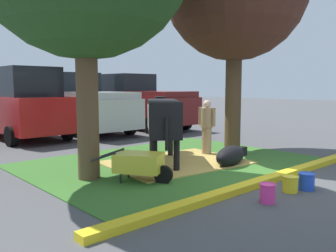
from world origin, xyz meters
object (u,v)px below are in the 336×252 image
at_px(wheelbarrow, 140,163).
at_px(bucket_yellow, 290,184).
at_px(pickup_truck_black, 82,105).
at_px(pickup_truck_maroon, 140,103).
at_px(calf_lying, 231,156).
at_px(person_handler, 207,126).
at_px(bucket_pink, 268,193).
at_px(bucket_blue, 307,181).
at_px(cow_holstein, 163,117).
at_px(suv_dark_grey, 22,103).

xyz_separation_m(wheelbarrow, bucket_yellow, (1.59, -2.32, -0.23)).
bearing_deg(pickup_truck_black, pickup_truck_maroon, -5.03).
xyz_separation_m(calf_lying, pickup_truck_black, (0.38, 7.81, 0.88)).
relative_size(person_handler, pickup_truck_black, 0.28).
xyz_separation_m(calf_lying, wheelbarrow, (-2.51, 0.27, 0.15)).
bearing_deg(pickup_truck_maroon, bucket_pink, -116.88).
relative_size(bucket_blue, pickup_truck_maroon, 0.06).
bearing_deg(cow_holstein, bucket_pink, -102.25).
relative_size(wheelbarrow, pickup_truck_black, 0.27).
distance_m(bucket_pink, pickup_truck_black, 10.17).
xyz_separation_m(calf_lying, pickup_truck_maroon, (3.17, 7.56, 0.88)).
xyz_separation_m(calf_lying, bucket_pink, (-1.73, -2.09, -0.07)).
height_order(calf_lying, bucket_blue, calf_lying).
bearing_deg(cow_holstein, wheelbarrow, -145.39).
distance_m(cow_holstein, bucket_yellow, 3.51).
relative_size(calf_lying, bucket_yellow, 4.51).
bearing_deg(person_handler, bucket_pink, -124.25).
bearing_deg(person_handler, pickup_truck_maroon, 67.54).
height_order(bucket_yellow, pickup_truck_black, pickup_truck_black).
xyz_separation_m(cow_holstein, wheelbarrow, (-1.52, -1.05, -0.74)).
xyz_separation_m(person_handler, pickup_truck_maroon, (2.60, 6.28, 0.31)).
height_order(calf_lying, pickup_truck_black, pickup_truck_black).
distance_m(calf_lying, bucket_yellow, 2.24).
xyz_separation_m(cow_holstein, bucket_pink, (-0.74, -3.42, -0.97)).
distance_m(cow_holstein, pickup_truck_black, 6.63).
xyz_separation_m(cow_holstein, person_handler, (1.55, -0.05, -0.33)).
bearing_deg(person_handler, cow_holstein, 178.28).
bearing_deg(pickup_truck_black, calf_lying, -92.76).
distance_m(calf_lying, suv_dark_grey, 8.14).
bearing_deg(bucket_yellow, cow_holstein, 91.10).
bearing_deg(calf_lying, person_handler, 66.00).
relative_size(bucket_pink, suv_dark_grey, 0.07).
xyz_separation_m(person_handler, bucket_blue, (-1.13, -3.45, -0.64)).
xyz_separation_m(wheelbarrow, suv_dark_grey, (0.53, 7.56, 0.88)).
relative_size(wheelbarrow, bucket_pink, 4.73).
distance_m(wheelbarrow, bucket_blue, 3.13).
bearing_deg(pickup_truck_maroon, pickup_truck_black, 174.97).
bearing_deg(bucket_yellow, person_handler, 65.86).
xyz_separation_m(cow_holstein, pickup_truck_maroon, (4.15, 6.24, -0.02)).
xyz_separation_m(wheelbarrow, pickup_truck_maroon, (5.67, 7.29, 0.73)).
bearing_deg(pickup_truck_maroon, wheelbarrow, -127.90).
bearing_deg(pickup_truck_maroon, calf_lying, -112.73).
height_order(pickup_truck_black, pickup_truck_maroon, same).
bearing_deg(suv_dark_grey, person_handler, -68.75).
relative_size(bucket_blue, pickup_truck_black, 0.06).
distance_m(calf_lying, person_handler, 1.51).
height_order(person_handler, pickup_truck_black, pickup_truck_black).
relative_size(bucket_yellow, bucket_blue, 0.95).
xyz_separation_m(bucket_yellow, suv_dark_grey, (-1.06, 9.88, 1.12)).
bearing_deg(pickup_truck_maroon, suv_dark_grey, 177.02).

